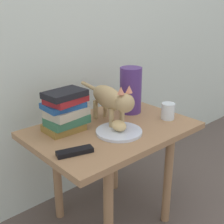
# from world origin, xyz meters

# --- Properties ---
(ground_plane) EXTENTS (6.00, 6.00, 0.00)m
(ground_plane) POSITION_xyz_m (0.00, 0.00, 0.00)
(ground_plane) COLOR brown
(back_panel) EXTENTS (4.00, 0.04, 2.20)m
(back_panel) POSITION_xyz_m (0.00, 0.39, 1.10)
(back_panel) COLOR silver
(back_panel) RESTS_ON ground
(side_table) EXTENTS (0.79, 0.55, 0.54)m
(side_table) POSITION_xyz_m (0.00, 0.00, 0.47)
(side_table) COLOR #9E724C
(side_table) RESTS_ON ground
(plate) EXTENTS (0.22, 0.22, 0.01)m
(plate) POSITION_xyz_m (-0.02, -0.07, 0.55)
(plate) COLOR silver
(plate) RESTS_ON side_table
(bread_roll) EXTENTS (0.06, 0.08, 0.05)m
(bread_roll) POSITION_xyz_m (-0.02, -0.07, 0.58)
(bread_roll) COLOR #E0BC7A
(bread_roll) RESTS_ON plate
(cat) EXTENTS (0.14, 0.47, 0.23)m
(cat) POSITION_xyz_m (0.02, 0.03, 0.68)
(cat) COLOR tan
(cat) RESTS_ON side_table
(book_stack) EXTENTS (0.21, 0.16, 0.20)m
(book_stack) POSITION_xyz_m (-0.19, 0.12, 0.64)
(book_stack) COLOR olive
(book_stack) RESTS_ON side_table
(green_vase) EXTENTS (0.12, 0.12, 0.25)m
(green_vase) POSITION_xyz_m (0.22, 0.09, 0.67)
(green_vase) COLOR #4C2D72
(green_vase) RESTS_ON side_table
(candle_jar) EXTENTS (0.07, 0.07, 0.08)m
(candle_jar) POSITION_xyz_m (0.29, -0.11, 0.58)
(candle_jar) COLOR silver
(candle_jar) RESTS_ON side_table
(tv_remote) EXTENTS (0.16, 0.09, 0.02)m
(tv_remote) POSITION_xyz_m (-0.29, -0.10, 0.55)
(tv_remote) COLOR black
(tv_remote) RESTS_ON side_table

